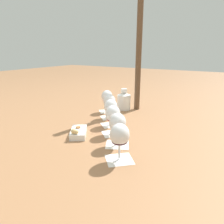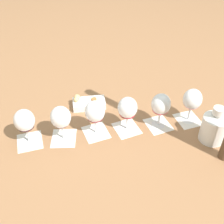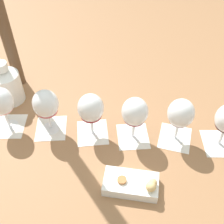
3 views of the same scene
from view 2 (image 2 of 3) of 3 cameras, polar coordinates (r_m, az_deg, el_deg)
The scene contains 15 objects.
ground_plane at distance 1.27m, azimuth -0.06°, elevation -3.79°, with size 8.00×8.00×0.00m, color #936642.
tasting_card_0 at distance 1.37m, azimuth 15.16°, elevation -1.50°, with size 0.16×0.16×0.00m.
tasting_card_1 at distance 1.31m, azimuth 9.36°, elevation -2.55°, with size 0.16×0.16×0.00m.
tasting_card_2 at distance 1.28m, azimuth 3.00°, elevation -3.34°, with size 0.16×0.16×0.00m.
tasting_card_3 at distance 1.26m, azimuth -3.28°, elevation -4.14°, with size 0.16×0.16×0.00m.
tasting_card_4 at distance 1.25m, azimuth -9.77°, elevation -5.25°, with size 0.15×0.15×0.00m.
tasting_card_5 at distance 1.27m, azimuth -16.37°, elevation -5.75°, with size 0.16×0.16×0.00m.
wine_glass_0 at distance 1.30m, azimuth 15.98°, elevation 2.25°, with size 0.09×0.09×0.17m.
wine_glass_1 at distance 1.24m, azimuth 9.90°, elevation 1.35°, with size 0.09×0.09×0.17m.
wine_glass_2 at distance 1.21m, azimuth 3.17°, elevation 0.63°, with size 0.09×0.09×0.17m.
wine_glass_3 at distance 1.19m, azimuth -3.48°, elevation -0.18°, with size 0.09×0.09×0.17m.
wine_glass_4 at distance 1.18m, azimuth -10.35°, elevation -1.33°, with size 0.09×0.09×0.17m.
wine_glass_5 at distance 1.19m, azimuth -17.33°, elevation -1.91°, with size 0.09×0.09×0.17m.
ceramic_vase at distance 1.26m, azimuth 20.06°, elevation -2.74°, with size 0.11×0.11×0.17m.
snack_dish at distance 1.40m, azimuth -4.86°, elevation 1.81°, with size 0.18×0.16×0.06m.
Camera 2 is at (-0.41, 0.84, 0.86)m, focal length 45.00 mm.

